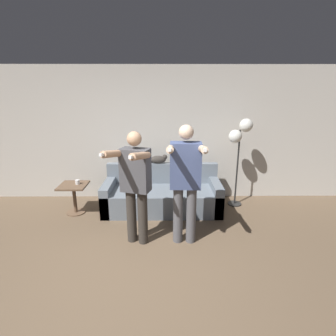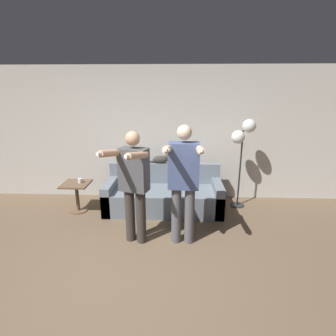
{
  "view_description": "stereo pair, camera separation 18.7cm",
  "coord_description": "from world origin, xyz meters",
  "px_view_note": "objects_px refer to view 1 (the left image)",
  "views": [
    {
      "loc": [
        0.5,
        -2.38,
        2.16
      ],
      "look_at": [
        0.53,
        1.55,
        0.97
      ],
      "focal_mm": 28.0,
      "sensor_mm": 36.0,
      "label": 1
    },
    {
      "loc": [
        0.68,
        -2.38,
        2.16
      ],
      "look_at": [
        0.53,
        1.55,
        0.97
      ],
      "focal_mm": 28.0,
      "sensor_mm": 36.0,
      "label": 2
    }
  ],
  "objects_px": {
    "cup": "(77,182)",
    "floor_lamp": "(240,136)",
    "couch": "(162,196)",
    "person_right": "(185,178)",
    "cat": "(159,159)",
    "side_table": "(74,193)",
    "person_left": "(135,182)"
  },
  "relations": [
    {
      "from": "cup",
      "to": "floor_lamp",
      "type": "bearing_deg",
      "value": 6.16
    },
    {
      "from": "couch",
      "to": "cup",
      "type": "height_order",
      "value": "couch"
    },
    {
      "from": "person_right",
      "to": "floor_lamp",
      "type": "relative_size",
      "value": 1.04
    },
    {
      "from": "person_right",
      "to": "floor_lamp",
      "type": "bearing_deg",
      "value": 52.98
    },
    {
      "from": "person_right",
      "to": "cat",
      "type": "distance_m",
      "value": 1.5
    },
    {
      "from": "cat",
      "to": "cup",
      "type": "height_order",
      "value": "cat"
    },
    {
      "from": "person_right",
      "to": "cup",
      "type": "distance_m",
      "value": 2.13
    },
    {
      "from": "person_right",
      "to": "side_table",
      "type": "bearing_deg",
      "value": 155.69
    },
    {
      "from": "floor_lamp",
      "to": "side_table",
      "type": "distance_m",
      "value": 3.16
    },
    {
      "from": "couch",
      "to": "cup",
      "type": "relative_size",
      "value": 27.25
    },
    {
      "from": "couch",
      "to": "side_table",
      "type": "distance_m",
      "value": 1.59
    },
    {
      "from": "couch",
      "to": "cat",
      "type": "height_order",
      "value": "cat"
    },
    {
      "from": "cup",
      "to": "cat",
      "type": "bearing_deg",
      "value": 17.1
    },
    {
      "from": "couch",
      "to": "person_left",
      "type": "distance_m",
      "value": 1.35
    },
    {
      "from": "person_left",
      "to": "person_right",
      "type": "relative_size",
      "value": 0.95
    },
    {
      "from": "person_left",
      "to": "cup",
      "type": "height_order",
      "value": "person_left"
    },
    {
      "from": "person_right",
      "to": "floor_lamp",
      "type": "distance_m",
      "value": 1.74
    },
    {
      "from": "couch",
      "to": "person_left",
      "type": "height_order",
      "value": "person_left"
    },
    {
      "from": "side_table",
      "to": "cup",
      "type": "distance_m",
      "value": 0.21
    },
    {
      "from": "person_left",
      "to": "floor_lamp",
      "type": "height_order",
      "value": "floor_lamp"
    },
    {
      "from": "side_table",
      "to": "couch",
      "type": "bearing_deg",
      "value": 5.56
    },
    {
      "from": "cat",
      "to": "side_table",
      "type": "xyz_separation_m",
      "value": [
        -1.51,
        -0.47,
        -0.49
      ]
    },
    {
      "from": "person_left",
      "to": "side_table",
      "type": "distance_m",
      "value": 1.65
    },
    {
      "from": "floor_lamp",
      "to": "couch",
      "type": "bearing_deg",
      "value": -172.26
    },
    {
      "from": "floor_lamp",
      "to": "side_table",
      "type": "height_order",
      "value": "floor_lamp"
    },
    {
      "from": "person_right",
      "to": "cat",
      "type": "relative_size",
      "value": 4.16
    },
    {
      "from": "side_table",
      "to": "cup",
      "type": "relative_size",
      "value": 6.98
    },
    {
      "from": "person_right",
      "to": "floor_lamp",
      "type": "height_order",
      "value": "person_right"
    },
    {
      "from": "person_left",
      "to": "side_table",
      "type": "xyz_separation_m",
      "value": [
        -1.22,
        0.97,
        -0.55
      ]
    },
    {
      "from": "cup",
      "to": "side_table",
      "type": "bearing_deg",
      "value": -156.54
    },
    {
      "from": "couch",
      "to": "side_table",
      "type": "bearing_deg",
      "value": -174.44
    },
    {
      "from": "person_right",
      "to": "couch",
      "type": "bearing_deg",
      "value": 109.29
    }
  ]
}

